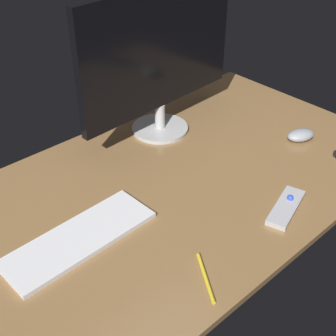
{
  "coord_description": "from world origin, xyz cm",
  "views": [
    {
      "loc": [
        -81.45,
        -81.6,
        87.16
      ],
      "look_at": [
        -5.57,
        0.53,
        8.0
      ],
      "focal_mm": 50.43,
      "sensor_mm": 36.0,
      "label": 1
    }
  ],
  "objects_px": {
    "keyboard": "(79,238)",
    "computer_mouse": "(301,135)",
    "media_remote": "(286,207)",
    "monitor": "(159,56)",
    "pen": "(206,278)"
  },
  "relations": [
    {
      "from": "keyboard",
      "to": "media_remote",
      "type": "distance_m",
      "value": 0.57
    },
    {
      "from": "monitor",
      "to": "keyboard",
      "type": "xyz_separation_m",
      "value": [
        -0.52,
        -0.27,
        -0.27
      ]
    },
    {
      "from": "computer_mouse",
      "to": "media_remote",
      "type": "height_order",
      "value": "computer_mouse"
    },
    {
      "from": "computer_mouse",
      "to": "media_remote",
      "type": "relative_size",
      "value": 0.54
    },
    {
      "from": "monitor",
      "to": "media_remote",
      "type": "relative_size",
      "value": 3.42
    },
    {
      "from": "monitor",
      "to": "pen",
      "type": "bearing_deg",
      "value": -125.48
    },
    {
      "from": "keyboard",
      "to": "pen",
      "type": "xyz_separation_m",
      "value": [
        0.14,
        -0.31,
        -0.0
      ]
    },
    {
      "from": "keyboard",
      "to": "computer_mouse",
      "type": "relative_size",
      "value": 4.08
    },
    {
      "from": "keyboard",
      "to": "pen",
      "type": "distance_m",
      "value": 0.34
    },
    {
      "from": "pen",
      "to": "computer_mouse",
      "type": "bearing_deg",
      "value": -40.91
    },
    {
      "from": "monitor",
      "to": "media_remote",
      "type": "height_order",
      "value": "monitor"
    },
    {
      "from": "media_remote",
      "to": "pen",
      "type": "xyz_separation_m",
      "value": [
        -0.35,
        -0.02,
        -0.0
      ]
    },
    {
      "from": "media_remote",
      "to": "pen",
      "type": "relative_size",
      "value": 1.24
    },
    {
      "from": "keyboard",
      "to": "computer_mouse",
      "type": "xyz_separation_m",
      "value": [
        0.83,
        -0.1,
        0.01
      ]
    },
    {
      "from": "pen",
      "to": "keyboard",
      "type": "bearing_deg",
      "value": 57.2
    }
  ]
}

